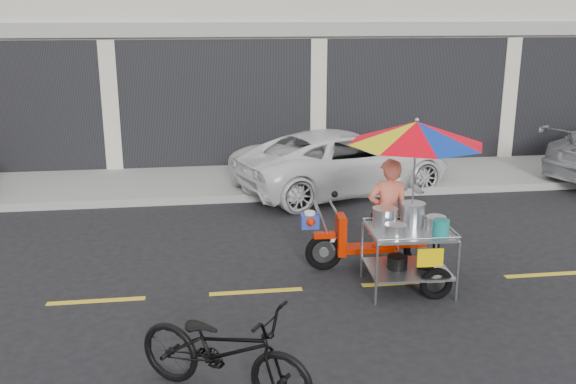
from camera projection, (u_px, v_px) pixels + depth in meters
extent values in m
plane|color=black|center=(406.00, 283.00, 8.52)|extent=(90.00, 90.00, 0.00)
cube|color=gray|center=(325.00, 176.00, 13.74)|extent=(45.00, 3.00, 0.15)
cube|color=black|center=(318.00, 105.00, 14.29)|extent=(35.28, 0.06, 2.90)
cube|color=gray|center=(319.00, 29.00, 13.82)|extent=(36.00, 0.12, 0.30)
cube|color=gold|center=(406.00, 283.00, 8.52)|extent=(42.00, 0.10, 0.01)
imported|color=white|center=(344.00, 161.00, 12.71)|extent=(4.82, 3.37, 1.22)
imported|color=black|center=(224.00, 350.00, 5.91)|extent=(1.86, 1.53, 0.95)
torus|color=black|center=(324.00, 252.00, 8.89)|extent=(0.53, 0.12, 0.53)
torus|color=black|center=(422.00, 249.00, 9.03)|extent=(0.53, 0.12, 0.53)
cylinder|color=#9EA0A5|center=(324.00, 252.00, 8.89)|extent=(0.13, 0.06, 0.13)
cylinder|color=#9EA0A5|center=(422.00, 249.00, 9.03)|extent=(0.13, 0.06, 0.13)
cube|color=red|center=(324.00, 235.00, 8.83)|extent=(0.30, 0.12, 0.07)
cylinder|color=#9EA0A5|center=(324.00, 226.00, 8.79)|extent=(0.34, 0.06, 0.75)
cube|color=red|center=(341.00, 235.00, 8.85)|extent=(0.12, 0.32, 0.56)
cube|color=red|center=(370.00, 248.00, 8.95)|extent=(0.75, 0.29, 0.07)
cube|color=red|center=(400.00, 233.00, 8.93)|extent=(0.71, 0.27, 0.37)
cube|color=black|center=(394.00, 218.00, 8.86)|extent=(0.61, 0.25, 0.09)
cylinder|color=#9EA0A5|center=(333.00, 206.00, 8.72)|extent=(0.05, 0.51, 0.03)
sphere|color=black|center=(335.00, 194.00, 8.87)|extent=(0.09, 0.09, 0.09)
cylinder|color=white|center=(332.00, 239.00, 8.85)|extent=(0.12, 0.12, 0.05)
cube|color=#263993|center=(310.00, 221.00, 8.75)|extent=(0.25, 0.21, 0.19)
cylinder|color=white|center=(310.00, 213.00, 8.72)|extent=(0.15, 0.15, 0.05)
cone|color=red|center=(311.00, 223.00, 8.59)|extent=(0.18, 0.21, 0.17)
torus|color=black|center=(436.00, 284.00, 8.01)|extent=(0.43, 0.11, 0.43)
cylinder|color=#9EA0A5|center=(376.00, 275.00, 7.79)|extent=(0.03, 0.03, 0.79)
cylinder|color=#9EA0A5|center=(362.00, 250.00, 8.59)|extent=(0.03, 0.03, 0.79)
cylinder|color=#9EA0A5|center=(458.00, 272.00, 7.89)|extent=(0.03, 0.03, 0.79)
cylinder|color=#9EA0A5|center=(436.00, 248.00, 8.69)|extent=(0.03, 0.03, 0.79)
cube|color=#9EA0A5|center=(407.00, 269.00, 8.27)|extent=(1.05, 0.88, 0.03)
cube|color=#9EA0A5|center=(409.00, 232.00, 8.13)|extent=(1.05, 0.88, 0.04)
cylinder|color=#9EA0A5|center=(419.00, 239.00, 7.72)|extent=(1.02, 0.06, 0.02)
cylinder|color=#9EA0A5|center=(401.00, 217.00, 8.52)|extent=(1.02, 0.06, 0.02)
cylinder|color=#9EA0A5|center=(370.00, 229.00, 8.07)|extent=(0.06, 0.84, 0.02)
cylinder|color=#9EA0A5|center=(449.00, 226.00, 8.17)|extent=(0.06, 0.84, 0.02)
cylinder|color=#9EA0A5|center=(399.00, 257.00, 8.67)|extent=(0.06, 0.70, 0.04)
cylinder|color=#9EA0A5|center=(400.00, 224.00, 8.54)|extent=(0.06, 0.70, 0.04)
cube|color=#E7BB00|center=(430.00, 258.00, 7.77)|extent=(0.33, 0.03, 0.23)
cylinder|color=#B7B7BC|center=(385.00, 218.00, 8.25)|extent=(0.33, 0.33, 0.23)
cylinder|color=#B7B7BC|center=(413.00, 215.00, 8.29)|extent=(0.33, 0.33, 0.28)
cylinder|color=#B7B7BC|center=(436.00, 223.00, 8.19)|extent=(0.26, 0.26, 0.14)
cylinder|color=#B7B7BC|center=(395.00, 230.00, 7.93)|extent=(0.27, 0.27, 0.12)
cylinder|color=#157A72|center=(441.00, 228.00, 7.91)|extent=(0.21, 0.21, 0.20)
cylinder|color=black|center=(397.00, 262.00, 8.23)|extent=(0.27, 0.27, 0.17)
cylinder|color=black|center=(425.00, 262.00, 8.27)|extent=(0.23, 0.23, 0.15)
cylinder|color=#9EA0A5|center=(414.00, 177.00, 8.03)|extent=(0.02, 0.02, 1.39)
sphere|color=#9EA0A5|center=(417.00, 120.00, 7.84)|extent=(0.06, 0.06, 0.06)
imported|color=#EC6D51|center=(388.00, 214.00, 8.83)|extent=(0.59, 0.40, 1.57)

